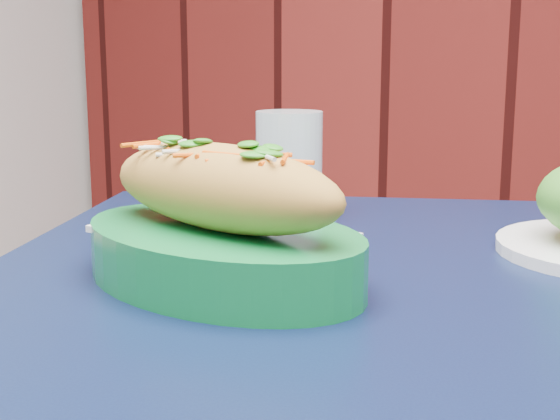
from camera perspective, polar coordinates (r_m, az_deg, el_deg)
The scene contains 3 objects.
cafe_table at distance 0.74m, azimuth 9.05°, elevation -11.51°, with size 1.05×1.05×0.75m.
banh_mi_basket at distance 0.68m, azimuth -4.31°, elevation -1.11°, with size 0.32×0.24×0.13m.
water_glass at distance 0.95m, azimuth 0.67°, elevation 3.29°, with size 0.08×0.08×0.13m, color silver.
Camera 1 is at (-0.21, 0.65, 0.95)m, focal length 50.00 mm.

